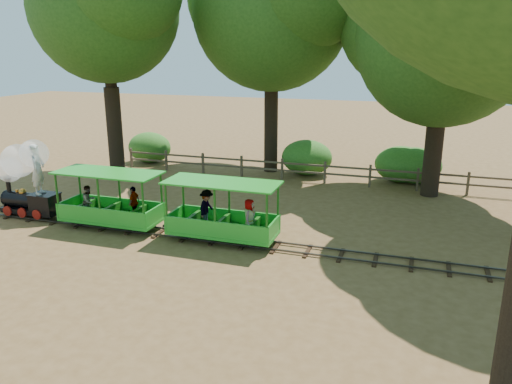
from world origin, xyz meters
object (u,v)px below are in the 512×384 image
(carriage_rear, at_px, (222,217))
(locomotive, at_px, (24,172))
(fence, at_px, (303,169))
(carriage_front, at_px, (110,206))

(carriage_rear, bearing_deg, locomotive, 179.81)
(locomotive, distance_m, fence, 11.57)
(locomotive, relative_size, carriage_rear, 0.81)
(locomotive, relative_size, carriage_front, 0.81)
(fence, bearing_deg, locomotive, -136.47)
(carriage_front, xyz_separation_m, fence, (4.84, 8.00, -0.18))
(carriage_rear, relative_size, fence, 0.20)
(locomotive, relative_size, fence, 0.16)
(carriage_rear, height_order, fence, carriage_rear)
(fence, bearing_deg, carriage_rear, -95.51)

